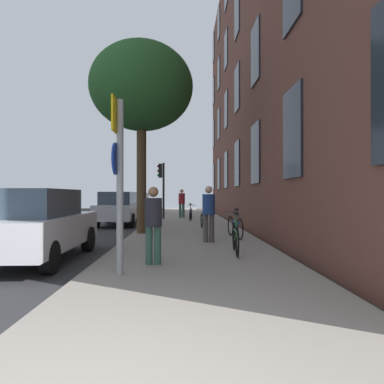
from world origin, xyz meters
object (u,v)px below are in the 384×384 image
object	(u,v)px
bicycle_1	(235,226)
car_1	(119,208)
tree_near	(142,88)
bicycle_4	(191,214)
pedestrian_1	(209,210)
traffic_light	(162,180)
pedestrian_0	(153,220)
pedestrian_2	(182,201)
bicycle_0	(236,237)
car_2	(136,204)
car_0	(36,224)
bicycle_2	(203,221)
sign_post	(119,171)
bicycle_3	(207,216)

from	to	relation	value
bicycle_1	car_1	xyz separation A→B (m)	(-4.77, 5.85, 0.35)
tree_near	bicycle_4	world-z (taller)	tree_near
pedestrian_1	car_1	bearing A→B (deg)	119.27
pedestrian_1	car_1	size ratio (longest dim) A/B	0.40
traffic_light	pedestrian_0	world-z (taller)	traffic_light
pedestrian_0	pedestrian_2	bearing A→B (deg)	87.77
bicycle_0	pedestrian_0	distance (m)	2.26
tree_near	car_2	distance (m)	13.64
car_0	bicycle_1	bearing A→B (deg)	33.24
car_0	tree_near	bearing A→B (deg)	69.14
car_1	pedestrian_0	bearing A→B (deg)	-76.06
car_2	bicycle_2	bearing A→B (deg)	-70.03
sign_post	car_1	world-z (taller)	sign_post
bicycle_4	car_0	world-z (taller)	car_0
pedestrian_1	car_2	bearing A→B (deg)	105.17
sign_post	car_1	xyz separation A→B (m)	(-1.96, 10.92, -1.08)
bicycle_3	bicycle_0	bearing A→B (deg)	-89.41
traffic_light	bicycle_2	world-z (taller)	traffic_light
bicycle_2	pedestrian_0	world-z (taller)	pedestrian_0
traffic_light	pedestrian_1	distance (m)	10.19
pedestrian_2	car_1	size ratio (longest dim) A/B	0.41
traffic_light	bicycle_2	xyz separation A→B (m)	(2.03, -6.24, -1.86)
tree_near	bicycle_4	distance (m)	7.82
pedestrian_0	pedestrian_1	xyz separation A→B (m)	(1.35, 3.20, 0.05)
pedestrian_0	pedestrian_2	distance (m)	13.89
car_0	bicycle_3	bearing A→B (deg)	61.82
pedestrian_0	bicycle_2	bearing A→B (deg)	78.41
car_0	car_2	xyz separation A→B (m)	(-0.07, 17.44, 0.00)
bicycle_1	pedestrian_0	distance (m)	4.81
sign_post	car_1	bearing A→B (deg)	100.19
car_0	car_2	bearing A→B (deg)	90.24
bicycle_3	pedestrian_2	bearing A→B (deg)	104.62
bicycle_2	pedestrian_2	world-z (taller)	pedestrian_2
car_2	tree_near	bearing A→B (deg)	-81.64
sign_post	bicycle_0	bearing A→B (deg)	41.55
car_1	car_2	distance (m)	8.33
traffic_light	pedestrian_2	size ratio (longest dim) A/B	1.88
bicycle_1	bicycle_3	size ratio (longest dim) A/B	1.08
sign_post	bicycle_1	size ratio (longest dim) A/B	1.76
tree_near	bicycle_0	xyz separation A→B (m)	(2.73, -4.43, -4.87)
bicycle_0	car_0	size ratio (longest dim) A/B	0.40
bicycle_4	pedestrian_1	bearing A→B (deg)	-87.72
bicycle_0	car_1	distance (m)	9.84
bicycle_3	pedestrian_0	world-z (taller)	pedestrian_0
bicycle_0	car_0	distance (m)	4.55
sign_post	traffic_light	world-z (taller)	traffic_light
tree_near	bicycle_1	size ratio (longest dim) A/B	3.95
sign_post	car_2	bearing A→B (deg)	96.63
bicycle_3	car_2	distance (m)	10.20
bicycle_0	bicycle_1	bearing A→B (deg)	81.56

